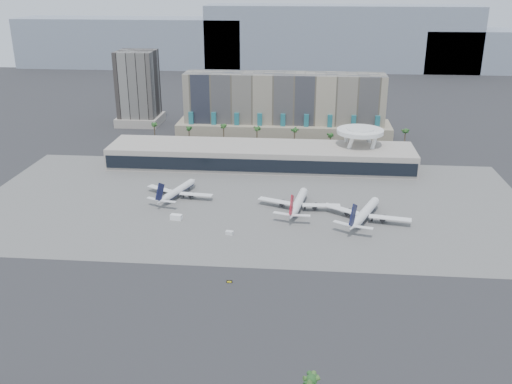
# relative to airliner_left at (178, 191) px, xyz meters

# --- Properties ---
(ground) EXTENTS (900.00, 900.00, 0.00)m
(ground) POSITION_rel_airliner_left_xyz_m (36.29, -58.41, -3.22)
(ground) COLOR #232326
(ground) RESTS_ON ground
(apron_pad) EXTENTS (260.00, 130.00, 0.06)m
(apron_pad) POSITION_rel_airliner_left_xyz_m (36.29, -3.41, -3.19)
(apron_pad) COLOR #5B5B59
(apron_pad) RESTS_ON ground
(mountain_ridge) EXTENTS (680.00, 60.00, 70.00)m
(mountain_ridge) POSITION_rel_airliner_left_xyz_m (64.16, 411.59, 26.67)
(mountain_ridge) COLOR gray
(mountain_ridge) RESTS_ON ground
(hotel) EXTENTS (140.00, 30.00, 42.00)m
(hotel) POSITION_rel_airliner_left_xyz_m (46.29, 116.01, 13.59)
(hotel) COLOR gray
(hotel) RESTS_ON ground
(office_tower) EXTENTS (30.00, 30.00, 52.00)m
(office_tower) POSITION_rel_airliner_left_xyz_m (-58.71, 141.59, 19.72)
(office_tower) COLOR black
(office_tower) RESTS_ON ground
(terminal) EXTENTS (170.00, 32.50, 14.50)m
(terminal) POSITION_rel_airliner_left_xyz_m (36.29, 51.43, 3.29)
(terminal) COLOR #B7AEA1
(terminal) RESTS_ON ground
(saucer_structure) EXTENTS (26.00, 26.00, 21.89)m
(saucer_structure) POSITION_rel_airliner_left_xyz_m (91.29, 57.59, 15.23)
(saucer_structure) COLOR white
(saucer_structure) RESTS_ON ground
(palm_row) EXTENTS (157.80, 2.80, 13.10)m
(palm_row) POSITION_rel_airliner_left_xyz_m (43.29, 86.59, 7.28)
(palm_row) COLOR brown
(palm_row) RESTS_ON ground
(airliner_left) EXTENTS (34.54, 35.74, 12.77)m
(airliner_left) POSITION_rel_airliner_left_xyz_m (0.00, 0.00, 0.00)
(airliner_left) COLOR white
(airliner_left) RESTS_ON ground
(airliner_centre) EXTENTS (38.43, 39.85, 13.83)m
(airliner_centre) POSITION_rel_airliner_left_xyz_m (58.72, -10.39, 0.27)
(airliner_centre) COLOR white
(airliner_centre) RESTS_ON ground
(airliner_right) EXTENTS (38.36, 39.56, 14.44)m
(airliner_right) POSITION_rel_airliner_left_xyz_m (88.18, -20.30, 0.42)
(airliner_right) COLOR white
(airliner_right) RESTS_ON ground
(service_vehicle_a) EXTENTS (5.38, 3.21, 2.48)m
(service_vehicle_a) POSITION_rel_airliner_left_xyz_m (5.24, -27.05, -1.98)
(service_vehicle_a) COLOR white
(service_vehicle_a) RESTS_ON ground
(service_vehicle_b) EXTENTS (3.48, 2.44, 1.63)m
(service_vehicle_b) POSITION_rel_airliner_left_xyz_m (30.78, -40.30, -2.40)
(service_vehicle_b) COLOR silver
(service_vehicle_b) RESTS_ON ground
(taxiway_sign) EXTENTS (2.11, 0.44, 0.95)m
(taxiway_sign) POSITION_rel_airliner_left_xyz_m (36.00, -79.68, -2.75)
(taxiway_sign) COLOR black
(taxiway_sign) RESTS_ON ground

